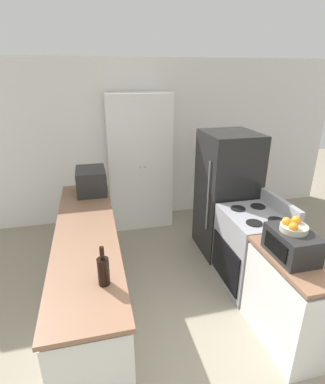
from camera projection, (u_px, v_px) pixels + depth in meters
wall_back at (140, 143)px, 4.95m from camera, size 7.00×0.06×2.60m
counter_left at (90, 270)px, 3.17m from camera, size 0.60×2.69×0.92m
counter_right at (295, 301)px, 2.74m from camera, size 0.60×0.86×0.92m
pantry_cabinet at (140, 162)px, 4.75m from camera, size 0.97×0.54×2.11m
stove at (252, 249)px, 3.48m from camera, size 0.66×0.77×1.08m
refrigerator at (226, 194)px, 4.06m from camera, size 0.69×0.74×1.68m
microwave at (91, 181)px, 3.88m from camera, size 0.37×0.48×0.32m
wine_bottle at (103, 270)px, 2.19m from camera, size 0.09×0.09×0.32m
toaster_oven at (292, 244)px, 2.52m from camera, size 0.31×0.44×0.24m
fruit_bowl at (293, 226)px, 2.47m from camera, size 0.23×0.23×0.11m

